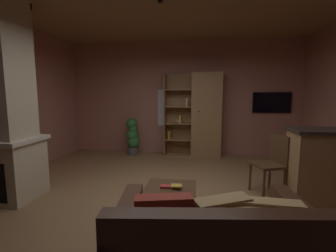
# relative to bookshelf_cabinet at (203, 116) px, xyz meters

# --- Properties ---
(floor) EXTENTS (5.87, 5.81, 0.02)m
(floor) POSITION_rel_bookshelf_cabinet_xyz_m (-0.54, -2.66, -1.04)
(floor) COLOR olive
(floor) RESTS_ON ground
(wall_back) EXTENTS (5.99, 0.06, 2.88)m
(wall_back) POSITION_rel_bookshelf_cabinet_xyz_m (-0.54, 0.27, 0.41)
(wall_back) COLOR #AD7060
(wall_back) RESTS_ON ground
(window_pane_back) EXTENTS (0.69, 0.01, 0.94)m
(window_pane_back) POSITION_rel_bookshelf_cabinet_xyz_m (-0.82, 0.24, 0.17)
(window_pane_back) COLOR white
(bookshelf_cabinet) EXTENTS (1.40, 0.41, 2.07)m
(bookshelf_cabinet) POSITION_rel_bookshelf_cabinet_xyz_m (0.00, 0.00, 0.00)
(bookshelf_cabinet) COLOR #997047
(bookshelf_cabinet) RESTS_ON ground
(coffee_table) EXTENTS (0.60, 0.69, 0.43)m
(coffee_table) POSITION_rel_bookshelf_cabinet_xyz_m (-0.37, -3.27, -0.68)
(coffee_table) COLOR #4C331E
(coffee_table) RESTS_ON ground
(table_book_0) EXTENTS (0.13, 0.11, 0.03)m
(table_book_0) POSITION_rel_bookshelf_cabinet_xyz_m (-0.43, -3.22, -0.58)
(table_book_0) COLOR #B22D2D
(table_book_0) RESTS_ON coffee_table
(table_book_1) EXTENTS (0.13, 0.11, 0.02)m
(table_book_1) POSITION_rel_bookshelf_cabinet_xyz_m (-0.29, -3.23, -0.56)
(table_book_1) COLOR gold
(table_book_1) RESTS_ON coffee_table
(dining_chair) EXTENTS (0.54, 0.54, 0.92)m
(dining_chair) POSITION_rel_bookshelf_cabinet_xyz_m (1.08, -2.14, -0.50)
(dining_chair) COLOR #4C331E
(dining_chair) RESTS_ON ground
(potted_floor_plant) EXTENTS (0.37, 0.35, 0.95)m
(potted_floor_plant) POSITION_rel_bookshelf_cabinet_xyz_m (-1.77, -0.11, -0.54)
(potted_floor_plant) COLOR #4C4C51
(potted_floor_plant) RESTS_ON ground
(wall_mounted_tv) EXTENTS (0.90, 0.06, 0.50)m
(wall_mounted_tv) POSITION_rel_bookshelf_cabinet_xyz_m (1.66, 0.21, 0.32)
(wall_mounted_tv) COLOR black
(track_light_spot_0) EXTENTS (0.07, 0.07, 0.09)m
(track_light_spot_0) POSITION_rel_bookshelf_cabinet_xyz_m (-2.54, -2.57, 1.78)
(track_light_spot_0) COLOR black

